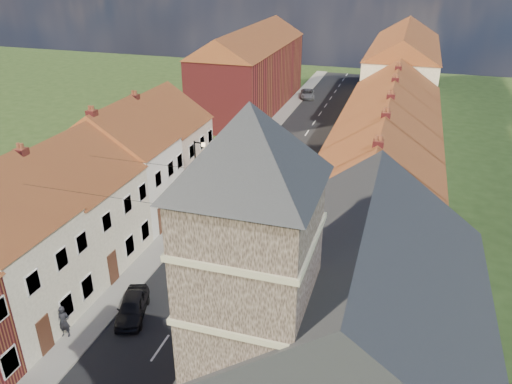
# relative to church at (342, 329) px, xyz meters

# --- Properties ---
(road) EXTENTS (7.00, 90.00, 0.02)m
(road) POSITION_rel_church_xyz_m (-9.36, 26.68, -5.87)
(road) COLOR black
(road) RESTS_ON ground
(pavement_left) EXTENTS (1.80, 90.00, 0.12)m
(pavement_left) POSITION_rel_church_xyz_m (-13.76, 26.68, -5.82)
(pavement_left) COLOR #A69E96
(pavement_left) RESTS_ON ground
(pavement_right) EXTENTS (1.80, 90.00, 0.12)m
(pavement_right) POSITION_rel_church_xyz_m (-4.96, 26.68, -5.82)
(pavement_right) COLOR #A69E96
(pavement_right) RESTS_ON ground
(church) EXTENTS (11.25, 14.25, 15.20)m
(church) POSITION_rel_church_xyz_m (0.00, 0.00, 0.00)
(church) COLOR black
(church) RESTS_ON ground
(cottage_r_tudor) EXTENTS (8.30, 5.20, 9.00)m
(cottage_r_tudor) POSITION_rel_church_xyz_m (-0.09, 9.37, -1.41)
(cottage_r_tudor) COLOR white
(cottage_r_tudor) RESTS_ON ground
(cottage_r_white_near) EXTENTS (8.30, 6.00, 9.00)m
(cottage_r_white_near) POSITION_rel_church_xyz_m (-0.06, 14.77, -1.40)
(cottage_r_white_near) COLOR silver
(cottage_r_white_near) RESTS_ON ground
(cottage_r_cream_mid) EXTENTS (8.30, 5.20, 9.00)m
(cottage_r_cream_mid) POSITION_rel_church_xyz_m (-0.06, 20.17, -1.40)
(cottage_r_cream_mid) COLOR maroon
(cottage_r_cream_mid) RESTS_ON ground
(cottage_r_pink) EXTENTS (8.30, 6.00, 9.00)m
(cottage_r_pink) POSITION_rel_church_xyz_m (-0.06, 25.57, -1.40)
(cottage_r_pink) COLOR white
(cottage_r_pink) RESTS_ON ground
(cottage_r_white_far) EXTENTS (8.30, 5.20, 9.00)m
(cottage_r_white_far) POSITION_rel_church_xyz_m (-0.06, 30.97, -1.40)
(cottage_r_white_far) COLOR silver
(cottage_r_white_far) RESTS_ON ground
(cottage_r_cream_far) EXTENTS (8.30, 6.00, 9.00)m
(cottage_r_cream_far) POSITION_rel_church_xyz_m (-0.06, 36.37, -1.40)
(cottage_r_cream_far) COLOR white
(cottage_r_cream_far) RESTS_ON ground
(cottage_l_white) EXTENTS (8.30, 6.90, 8.80)m
(cottage_l_white) POSITION_rel_church_xyz_m (-18.66, 8.62, -1.51)
(cottage_l_white) COLOR white
(cottage_l_white) RESTS_ON ground
(cottage_l_brick_mid) EXTENTS (8.30, 5.70, 9.10)m
(cottage_l_brick_mid) POSITION_rel_church_xyz_m (-18.66, 14.72, -1.35)
(cottage_l_brick_mid) COLOR silver
(cottage_l_brick_mid) RESTS_ON ground
(cottage_l_pink) EXTENTS (8.30, 6.30, 8.80)m
(cottage_l_pink) POSITION_rel_church_xyz_m (-18.66, 20.52, -1.51)
(cottage_l_pink) COLOR #FFE7C9
(cottage_l_pink) RESTS_ON ground
(block_right_far) EXTENTS (8.30, 24.20, 10.50)m
(block_right_far) POSITION_rel_church_xyz_m (-0.06, 51.68, -0.58)
(block_right_far) COLOR white
(block_right_far) RESTS_ON ground
(block_left_far) EXTENTS (8.30, 24.20, 10.50)m
(block_left_far) POSITION_rel_church_xyz_m (-18.66, 46.68, -0.58)
(block_left_far) COLOR maroon
(block_left_far) RESTS_ON ground
(lamppost) EXTENTS (0.88, 0.15, 6.00)m
(lamppost) POSITION_rel_church_xyz_m (-13.17, 16.68, -2.34)
(lamppost) COLOR black
(lamppost) RESTS_ON pavement_left
(car_near) EXTENTS (2.52, 3.91, 1.24)m
(car_near) POSITION_rel_church_xyz_m (-11.99, 4.54, -5.26)
(car_near) COLOR black
(car_near) RESTS_ON ground
(car_mid) EXTENTS (1.98, 3.94, 1.24)m
(car_mid) POSITION_rel_church_xyz_m (-10.86, 19.75, -5.26)
(car_mid) COLOR #A7A9AF
(car_mid) RESTS_ON ground
(car_far) EXTENTS (2.84, 4.61, 1.25)m
(car_far) POSITION_rel_church_xyz_m (-12.24, 30.68, -5.25)
(car_far) COLOR navy
(car_far) RESTS_ON ground
(car_distant) EXTENTS (2.68, 4.45, 1.16)m
(car_distant) POSITION_rel_church_xyz_m (-12.56, 53.90, -5.30)
(car_distant) COLOR #919598
(car_distant) RESTS_ON ground
(pedestrian_left) EXTENTS (0.76, 0.60, 1.83)m
(pedestrian_left) POSITION_rel_church_xyz_m (-14.46, 1.92, -4.84)
(pedestrian_left) COLOR black
(pedestrian_left) RESTS_ON pavement_left
(pedestrian_right) EXTENTS (0.98, 0.81, 1.87)m
(pedestrian_right) POSITION_rel_church_xyz_m (-4.36, 9.30, -4.82)
(pedestrian_right) COLOR #292321
(pedestrian_right) RESTS_ON pavement_right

